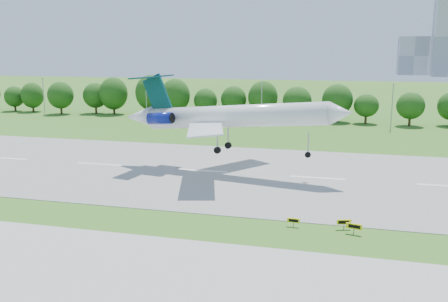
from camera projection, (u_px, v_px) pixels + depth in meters
ground at (302, 230)px, 58.94m from camera, size 600.00×600.00×0.00m
runway at (318, 178)px, 82.64m from camera, size 400.00×45.00×0.08m
tree_line at (336, 101)px, 144.94m from camera, size 288.40×8.40×10.40m
light_poles at (325, 104)px, 136.05m from camera, size 175.90×0.25×12.19m
airliner at (223, 116)px, 84.98m from camera, size 40.95×29.44×13.08m
taxi_sign_left at (293, 221)px, 59.88m from camera, size 1.53×0.30×1.07m
taxi_sign_centre at (344, 222)px, 58.99m from camera, size 1.71×0.71×1.22m
taxi_sign_right at (354, 226)px, 57.41m from camera, size 1.83×0.64×1.29m
service_vehicle_a at (164, 119)px, 150.33m from camera, size 3.59×1.53×1.15m
service_vehicle_b at (216, 124)px, 138.94m from camera, size 4.18×2.58×1.33m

